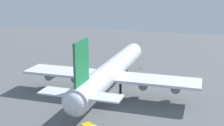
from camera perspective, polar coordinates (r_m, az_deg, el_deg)
name	(u,v)px	position (r m, az deg, el deg)	size (l,w,h in m)	color
ground_plane	(112,91)	(90.13, 0.00, -5.34)	(234.11, 234.11, 0.00)	slate
cargo_airplane	(112,71)	(87.96, -0.04, -1.49)	(58.53, 50.98, 19.30)	silver
safety_cone_nose	(141,68)	(113.60, 5.44, -0.94)	(0.46, 0.46, 0.66)	orange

